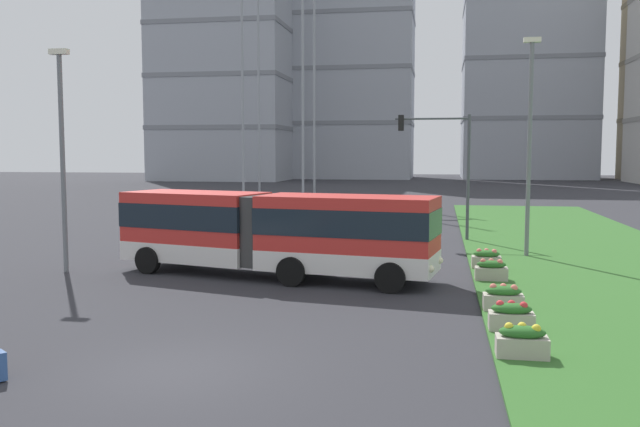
{
  "coord_description": "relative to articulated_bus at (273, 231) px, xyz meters",
  "views": [
    {
      "loc": [
        5.3,
        -12.77,
        4.47
      ],
      "look_at": [
        0.88,
        12.02,
        2.2
      ],
      "focal_mm": 37.88,
      "sensor_mm": 36.0,
      "label": 1
    }
  ],
  "objects": [
    {
      "name": "ground_plane",
      "position": [
        0.57,
        -10.6,
        -1.65
      ],
      "size": [
        260.0,
        260.0,
        0.0
      ],
      "primitive_type": "plane",
      "color": "#2D2D33"
    },
    {
      "name": "grass_median",
      "position": [
        12.07,
        -0.6,
        -1.61
      ],
      "size": [
        10.0,
        70.0,
        0.08
      ],
      "primitive_type": "cube",
      "color": "#336628",
      "rests_on": "ground_plane"
    },
    {
      "name": "articulated_bus",
      "position": [
        0.0,
        0.0,
        0.0
      ],
      "size": [
        12.06,
        4.95,
        3.0
      ],
      "color": "red",
      "rests_on": "ground"
    },
    {
      "name": "car_maroon_sedan",
      "position": [
        -5.47,
        10.79,
        -0.9
      ],
      "size": [
        4.55,
        2.36,
        1.58
      ],
      "color": "maroon",
      "rests_on": "ground"
    },
    {
      "name": "flower_planter_0",
      "position": [
        7.67,
        -8.6,
        -1.23
      ],
      "size": [
        1.1,
        0.56,
        0.74
      ],
      "color": "#B7AD9E",
      "rests_on": "grass_median"
    },
    {
      "name": "flower_planter_1",
      "position": [
        7.67,
        -6.37,
        -1.23
      ],
      "size": [
        1.1,
        0.56,
        0.74
      ],
      "color": "#B7AD9E",
      "rests_on": "grass_median"
    },
    {
      "name": "flower_planter_2",
      "position": [
        7.67,
        -4.18,
        -1.23
      ],
      "size": [
        1.1,
        0.56,
        0.74
      ],
      "color": "#B7AD9E",
      "rests_on": "grass_median"
    },
    {
      "name": "flower_planter_3",
      "position": [
        7.67,
        0.38,
        -1.23
      ],
      "size": [
        1.1,
        0.56,
        0.74
      ],
      "color": "#B7AD9E",
      "rests_on": "grass_median"
    },
    {
      "name": "flower_planter_4",
      "position": [
        7.67,
        2.88,
        -1.23
      ],
      "size": [
        1.1,
        0.56,
        0.74
      ],
      "color": "#B7AD9E",
      "rests_on": "grass_median"
    },
    {
      "name": "traffic_light_far_right",
      "position": [
        6.09,
        11.4,
        2.7
      ],
      "size": [
        3.77,
        0.28,
        6.39
      ],
      "color": "#474C51",
      "rests_on": "ground"
    },
    {
      "name": "streetlight_left",
      "position": [
        -7.93,
        -0.37,
        2.91
      ],
      "size": [
        0.7,
        0.28,
        8.25
      ],
      "color": "slate",
      "rests_on": "ground"
    },
    {
      "name": "streetlight_median",
      "position": [
        9.57,
        6.35,
        3.42
      ],
      "size": [
        0.7,
        0.28,
        9.26
      ],
      "color": "slate",
      "rests_on": "ground"
    },
    {
      "name": "apartment_tower_west",
      "position": [
        -29.43,
        85.83,
        18.61
      ],
      "size": [
        21.42,
        18.69,
        40.48
      ],
      "color": "#9EA3AD",
      "rests_on": "ground"
    },
    {
      "name": "apartment_tower_westcentre",
      "position": [
        -9.01,
        96.32,
        25.81
      ],
      "size": [
        20.1,
        15.25,
        54.89
      ],
      "color": "#9EA3AD",
      "rests_on": "ground"
    },
    {
      "name": "apartment_tower_centre",
      "position": [
        20.57,
        100.42,
        18.12
      ],
      "size": [
        22.04,
        16.64,
        39.52
      ],
      "color": "#9EA3AD",
      "rests_on": "ground"
    },
    {
      "name": "transmission_pylon",
      "position": [
        -10.2,
        43.65,
        15.36
      ],
      "size": [
        9.0,
        6.24,
        31.18
      ],
      "color": "gray",
      "rests_on": "ground"
    }
  ]
}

